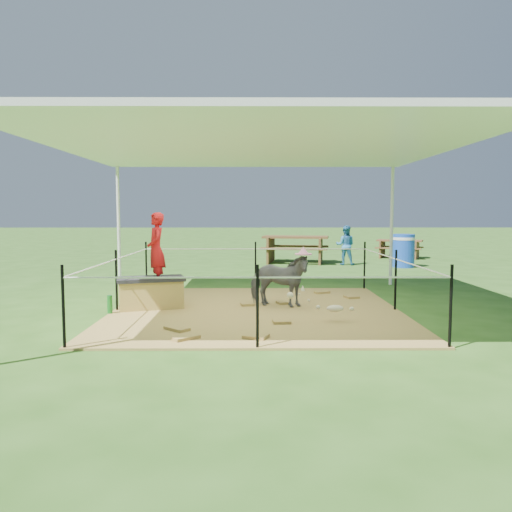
{
  "coord_description": "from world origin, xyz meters",
  "views": [
    {
      "loc": [
        -0.05,
        -7.96,
        1.6
      ],
      "look_at": [
        0.0,
        0.6,
        0.85
      ],
      "focal_mm": 35.0,
      "sensor_mm": 36.0,
      "label": 1
    }
  ],
  "objects_px": {
    "green_bottle": "(110,304)",
    "picnic_table_far": "(399,249)",
    "straw_bale": "(151,294)",
    "picnic_table_near": "(295,249)",
    "woman": "(156,244)",
    "distant_person": "(345,245)",
    "pony": "(279,280)",
    "foal": "(335,307)",
    "trash_barrel": "(404,251)"
  },
  "relations": [
    {
      "from": "foal",
      "to": "trash_barrel",
      "type": "xyz_separation_m",
      "value": [
        3.23,
        7.44,
        0.24
      ]
    },
    {
      "from": "foal",
      "to": "picnic_table_far",
      "type": "xyz_separation_m",
      "value": [
        3.98,
        10.41,
        0.07
      ]
    },
    {
      "from": "straw_bale",
      "to": "pony",
      "type": "bearing_deg",
      "value": 2.4
    },
    {
      "from": "pony",
      "to": "distant_person",
      "type": "height_order",
      "value": "distant_person"
    },
    {
      "from": "green_bottle",
      "to": "picnic_table_far",
      "type": "height_order",
      "value": "picnic_table_far"
    },
    {
      "from": "woman",
      "to": "green_bottle",
      "type": "bearing_deg",
      "value": -72.3
    },
    {
      "from": "foal",
      "to": "woman",
      "type": "bearing_deg",
      "value": 153.83
    },
    {
      "from": "woman",
      "to": "distant_person",
      "type": "distance_m",
      "value": 8.32
    },
    {
      "from": "picnic_table_far",
      "to": "picnic_table_near",
      "type": "bearing_deg",
      "value": -132.86
    },
    {
      "from": "straw_bale",
      "to": "green_bottle",
      "type": "relative_size",
      "value": 3.6
    },
    {
      "from": "woman",
      "to": "green_bottle",
      "type": "height_order",
      "value": "woman"
    },
    {
      "from": "pony",
      "to": "foal",
      "type": "bearing_deg",
      "value": -128.15
    },
    {
      "from": "straw_bale",
      "to": "pony",
      "type": "xyz_separation_m",
      "value": [
        2.11,
        0.09,
        0.22
      ]
    },
    {
      "from": "pony",
      "to": "trash_barrel",
      "type": "distance_m",
      "value": 7.44
    },
    {
      "from": "picnic_table_far",
      "to": "straw_bale",
      "type": "bearing_deg",
      "value": -102.63
    },
    {
      "from": "straw_bale",
      "to": "woman",
      "type": "height_order",
      "value": "woman"
    },
    {
      "from": "foal",
      "to": "green_bottle",
      "type": "bearing_deg",
      "value": 164.69
    },
    {
      "from": "pony",
      "to": "trash_barrel",
      "type": "xyz_separation_m",
      "value": [
        3.98,
        6.28,
        0.01
      ]
    },
    {
      "from": "woman",
      "to": "distant_person",
      "type": "xyz_separation_m",
      "value": [
        4.41,
        7.03,
        -0.49
      ]
    },
    {
      "from": "green_bottle",
      "to": "picnic_table_far",
      "type": "relative_size",
      "value": 0.18
    },
    {
      "from": "picnic_table_far",
      "to": "distant_person",
      "type": "xyz_separation_m",
      "value": [
        -2.34,
        -2.31,
        0.28
      ]
    },
    {
      "from": "green_bottle",
      "to": "foal",
      "type": "xyz_separation_m",
      "value": [
        3.42,
        -0.62,
        0.08
      ]
    },
    {
      "from": "trash_barrel",
      "to": "picnic_table_near",
      "type": "relative_size",
      "value": 0.47
    },
    {
      "from": "picnic_table_far",
      "to": "distant_person",
      "type": "distance_m",
      "value": 3.3
    },
    {
      "from": "trash_barrel",
      "to": "picnic_table_near",
      "type": "height_order",
      "value": "trash_barrel"
    },
    {
      "from": "woman",
      "to": "green_bottle",
      "type": "distance_m",
      "value": 1.21
    },
    {
      "from": "pony",
      "to": "distant_person",
      "type": "distance_m",
      "value": 7.35
    },
    {
      "from": "straw_bale",
      "to": "woman",
      "type": "distance_m",
      "value": 0.84
    },
    {
      "from": "pony",
      "to": "distant_person",
      "type": "xyz_separation_m",
      "value": [
        2.4,
        6.94,
        0.13
      ]
    },
    {
      "from": "foal",
      "to": "distant_person",
      "type": "distance_m",
      "value": 8.27
    },
    {
      "from": "pony",
      "to": "foal",
      "type": "height_order",
      "value": "pony"
    },
    {
      "from": "distant_person",
      "to": "foal",
      "type": "bearing_deg",
      "value": 92.4
    },
    {
      "from": "straw_bale",
      "to": "picnic_table_near",
      "type": "height_order",
      "value": "picnic_table_near"
    },
    {
      "from": "woman",
      "to": "green_bottle",
      "type": "xyz_separation_m",
      "value": [
        -0.65,
        -0.45,
        -0.92
      ]
    },
    {
      "from": "straw_bale",
      "to": "woman",
      "type": "bearing_deg",
      "value": 0.0
    },
    {
      "from": "trash_barrel",
      "to": "woman",
      "type": "bearing_deg",
      "value": -133.24
    },
    {
      "from": "pony",
      "to": "picnic_table_far",
      "type": "relative_size",
      "value": 0.69
    },
    {
      "from": "green_bottle",
      "to": "foal",
      "type": "distance_m",
      "value": 3.47
    },
    {
      "from": "trash_barrel",
      "to": "picnic_table_far",
      "type": "xyz_separation_m",
      "value": [
        0.75,
        2.97,
        -0.16
      ]
    },
    {
      "from": "woman",
      "to": "distant_person",
      "type": "bearing_deg",
      "value": 130.92
    },
    {
      "from": "trash_barrel",
      "to": "picnic_table_near",
      "type": "distance_m",
      "value": 3.33
    },
    {
      "from": "straw_bale",
      "to": "picnic_table_far",
      "type": "xyz_separation_m",
      "value": [
        6.85,
        9.35,
        0.06
      ]
    },
    {
      "from": "distant_person",
      "to": "straw_bale",
      "type": "bearing_deg",
      "value": 71.21
    },
    {
      "from": "green_bottle",
      "to": "foal",
      "type": "height_order",
      "value": "foal"
    },
    {
      "from": "woman",
      "to": "foal",
      "type": "height_order",
      "value": "woman"
    },
    {
      "from": "foal",
      "to": "trash_barrel",
      "type": "bearing_deg",
      "value": 61.46
    },
    {
      "from": "woman",
      "to": "distant_person",
      "type": "height_order",
      "value": "woman"
    },
    {
      "from": "picnic_table_near",
      "to": "woman",
      "type": "bearing_deg",
      "value": -100.55
    },
    {
      "from": "picnic_table_far",
      "to": "distant_person",
      "type": "height_order",
      "value": "distant_person"
    },
    {
      "from": "pony",
      "to": "foal",
      "type": "distance_m",
      "value": 1.4
    }
  ]
}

